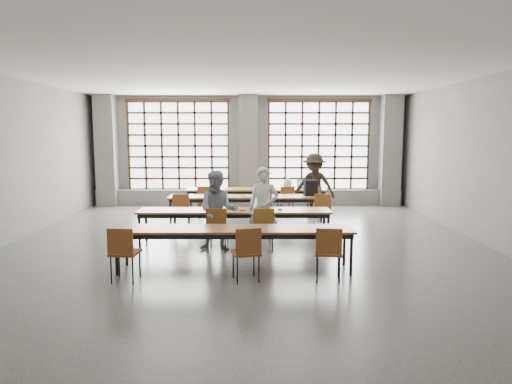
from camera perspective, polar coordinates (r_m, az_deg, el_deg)
floor at (r=9.58m, az=-1.32°, el=-6.62°), size 11.00×11.00×0.00m
ceiling at (r=9.36m, az=-1.39°, el=14.63°), size 11.00×11.00×0.00m
wall_back at (r=14.80m, az=-0.93°, el=5.21°), size 10.00×0.00×10.00m
wall_front at (r=3.84m, az=-3.01°, el=-1.24°), size 10.00×0.00×10.00m
wall_left at (r=10.65m, az=-29.39°, el=3.38°), size 0.00×11.00×11.00m
wall_right at (r=10.48m, az=27.20°, el=3.46°), size 0.00×11.00×11.00m
column_left at (r=15.26m, az=-18.16°, el=4.91°), size 0.60×0.55×3.50m
column_mid at (r=14.52m, az=-0.94°, el=5.16°), size 0.60×0.55×3.50m
column_right at (r=15.15m, az=16.41°, el=4.96°), size 0.60×0.55×3.50m
window_left at (r=14.92m, az=-9.65°, el=5.70°), size 3.32×0.12×3.00m
window_right at (r=14.86m, az=7.82°, el=5.73°), size 3.32×0.12×3.00m
sill_ledge at (r=14.74m, az=-0.93°, el=-0.66°), size 9.80×0.35×0.50m
desk_row_a at (r=13.09m, az=0.02°, el=0.14°), size 4.00×0.70×0.73m
desk_row_b at (r=11.59m, az=-1.02°, el=-0.81°), size 4.00×0.70×0.73m
desk_row_c at (r=9.53m, az=-2.72°, el=-2.62°), size 4.00×0.70×0.73m
desk_row_d at (r=7.73m, az=-2.70°, el=-4.99°), size 4.00×0.70×0.73m
chair_back_left at (r=12.56m, az=-6.37°, el=-0.80°), size 0.42×0.43×0.88m
chair_back_mid at (r=12.52m, az=3.79°, el=-0.80°), size 0.51×0.51×0.88m
chair_back_right at (r=12.59m, az=7.28°, el=-0.80°), size 0.48×0.49×0.88m
chair_mid_left at (r=11.13m, az=-9.31°, el=-1.92°), size 0.45×0.45×0.88m
chair_mid_centre at (r=10.99m, az=0.98°, el=-1.94°), size 0.45×0.46×0.88m
chair_mid_right at (r=11.11m, az=8.25°, el=-1.92°), size 0.43×0.44×0.88m
chair_front_left at (r=8.96m, az=-4.85°, el=-4.12°), size 0.45×0.45×0.88m
chair_front_right at (r=8.93m, az=0.97°, el=-4.13°), size 0.43×0.43×0.88m
chair_near_left at (r=7.43m, az=-16.27°, el=-6.82°), size 0.45×0.45×0.88m
chair_near_mid at (r=7.14m, az=-1.15°, el=-7.08°), size 0.51×0.51×0.88m
chair_near_right at (r=7.23m, az=9.06°, el=-6.99°), size 0.47×0.47×0.88m
student_male at (r=9.00m, az=0.95°, el=-2.13°), size 0.68×0.52×1.66m
student_female at (r=9.04m, az=-4.77°, el=-2.35°), size 0.80×0.63×1.59m
student_back at (r=12.68m, az=7.28°, el=0.83°), size 1.30×1.03×1.76m
laptop_front at (r=9.61m, az=0.62°, el=-1.76°), size 0.39×0.34×0.26m
laptop_back at (r=13.26m, az=5.89°, el=0.75°), size 0.39×0.34×0.26m
mouse at (r=9.50m, az=3.00°, el=-2.13°), size 0.12×0.10×0.04m
green_box at (r=9.59m, az=-3.01°, el=-1.88°), size 0.26×0.14×0.09m
phone at (r=9.41m, az=-1.66°, el=-2.29°), size 0.14×0.09×0.01m
paper_sheet_b at (r=11.54m, az=-2.52°, el=-0.52°), size 0.36×0.34×0.00m
paper_sheet_c at (r=11.58m, az=-0.53°, el=-0.48°), size 0.31×0.22×0.00m
backpack at (r=11.69m, az=6.84°, el=0.52°), size 0.34×0.24×0.40m
plastic_bag at (r=13.15m, az=3.95°, el=1.08°), size 0.29×0.25×0.29m
red_pouch at (r=7.51m, az=-16.05°, el=-6.95°), size 0.22×0.15×0.06m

